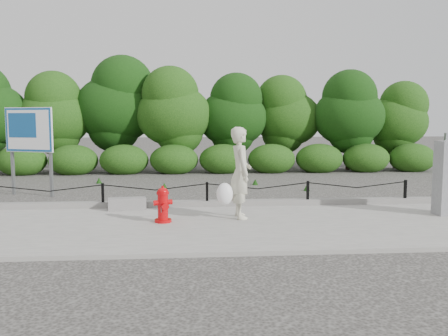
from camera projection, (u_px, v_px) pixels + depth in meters
name	position (u px, v px, depth m)	size (l,w,h in m)	color
ground	(207.00, 210.00, 11.58)	(90.00, 90.00, 0.00)	#2D2B28
sidewalk	(211.00, 227.00, 9.59)	(14.00, 4.00, 0.08)	gray
curb	(207.00, 203.00, 11.61)	(14.00, 0.22, 0.14)	slate
chain_barrier	(207.00, 191.00, 11.53)	(10.06, 0.06, 0.60)	black
treeline	(188.00, 111.00, 20.17)	(20.29, 3.71, 4.77)	black
fire_hydrant	(163.00, 205.00, 9.79)	(0.44, 0.45, 0.75)	#BF070B
pedestrian	(239.00, 174.00, 10.14)	(0.79, 0.76, 1.96)	beige
concrete_block	(127.00, 204.00, 11.16)	(0.87, 0.31, 0.28)	slate
advertising_sign	(29.00, 134.00, 13.47)	(1.48, 0.68, 2.53)	slate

